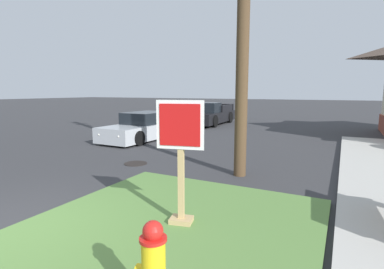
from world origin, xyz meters
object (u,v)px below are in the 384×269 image
at_px(stop_sign, 181,165).
at_px(pickup_truck_black, 210,115).
at_px(parked_sedan_silver, 144,128).
at_px(manhole_cover, 136,163).

relative_size(stop_sign, pickup_truck_black, 0.39).
xyz_separation_m(stop_sign, pickup_truck_black, (-5.77, 14.10, -0.44)).
bearing_deg(parked_sedan_silver, pickup_truck_black, 88.80).
distance_m(stop_sign, manhole_cover, 4.67).
height_order(manhole_cover, parked_sedan_silver, parked_sedan_silver).
bearing_deg(pickup_truck_black, parked_sedan_silver, -91.20).
bearing_deg(pickup_truck_black, manhole_cover, -77.62).
relative_size(stop_sign, manhole_cover, 2.85).
bearing_deg(manhole_cover, pickup_truck_black, 102.38).
height_order(stop_sign, parked_sedan_silver, stop_sign).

